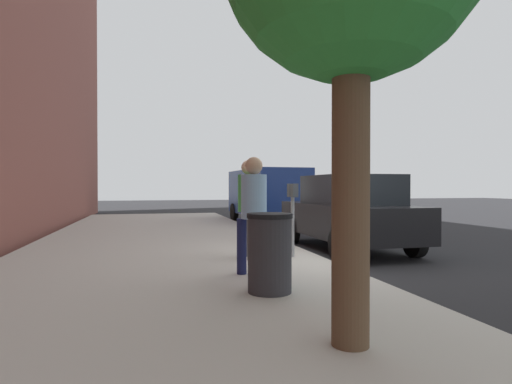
{
  "coord_description": "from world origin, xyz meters",
  "views": [
    {
      "loc": [
        -7.81,
        3.19,
        1.5
      ],
      "look_at": [
        0.72,
        1.09,
        1.39
      ],
      "focal_mm": 29.76,
      "sensor_mm": 36.0,
      "label": 1
    }
  ],
  "objects_px": {
    "parked_van_far": "(266,193)",
    "trash_bin": "(270,253)",
    "pedestrian_at_meter": "(249,200)",
    "parked_sedan_near": "(348,212)",
    "pedestrian_bystander": "(254,205)",
    "parking_meter": "(293,204)"
  },
  "relations": [
    {
      "from": "pedestrian_bystander",
      "to": "trash_bin",
      "type": "bearing_deg",
      "value": -153.67
    },
    {
      "from": "parking_meter",
      "to": "parked_van_far",
      "type": "bearing_deg",
      "value": -12.03
    },
    {
      "from": "parking_meter",
      "to": "parked_sedan_near",
      "type": "xyz_separation_m",
      "value": [
        1.53,
        -1.9,
        -0.27
      ]
    },
    {
      "from": "pedestrian_bystander",
      "to": "trash_bin",
      "type": "height_order",
      "value": "pedestrian_bystander"
    },
    {
      "from": "trash_bin",
      "to": "pedestrian_bystander",
      "type": "bearing_deg",
      "value": -2.97
    },
    {
      "from": "pedestrian_at_meter",
      "to": "parked_sedan_near",
      "type": "relative_size",
      "value": 0.42
    },
    {
      "from": "parked_sedan_near",
      "to": "parked_van_far",
      "type": "relative_size",
      "value": 0.84
    },
    {
      "from": "parked_van_far",
      "to": "parking_meter",
      "type": "bearing_deg",
      "value": 167.97
    },
    {
      "from": "pedestrian_bystander",
      "to": "parked_van_far",
      "type": "distance_m",
      "value": 10.8
    },
    {
      "from": "parking_meter",
      "to": "pedestrian_bystander",
      "type": "height_order",
      "value": "pedestrian_bystander"
    },
    {
      "from": "pedestrian_bystander",
      "to": "parked_sedan_near",
      "type": "height_order",
      "value": "pedestrian_bystander"
    },
    {
      "from": "pedestrian_at_meter",
      "to": "trash_bin",
      "type": "height_order",
      "value": "pedestrian_at_meter"
    },
    {
      "from": "pedestrian_at_meter",
      "to": "parked_van_far",
      "type": "distance_m",
      "value": 9.3
    },
    {
      "from": "parked_sedan_near",
      "to": "parked_van_far",
      "type": "height_order",
      "value": "parked_van_far"
    },
    {
      "from": "parking_meter",
      "to": "parked_sedan_near",
      "type": "distance_m",
      "value": 2.46
    },
    {
      "from": "parked_van_far",
      "to": "trash_bin",
      "type": "bearing_deg",
      "value": 164.98
    },
    {
      "from": "parked_sedan_near",
      "to": "trash_bin",
      "type": "height_order",
      "value": "parked_sedan_near"
    },
    {
      "from": "parked_van_far",
      "to": "pedestrian_bystander",
      "type": "bearing_deg",
      "value": 163.77
    },
    {
      "from": "pedestrian_at_meter",
      "to": "parked_sedan_near",
      "type": "distance_m",
      "value": 3.16
    },
    {
      "from": "parked_sedan_near",
      "to": "pedestrian_bystander",
      "type": "bearing_deg",
      "value": 134.53
    },
    {
      "from": "parked_sedan_near",
      "to": "parked_van_far",
      "type": "distance_m",
      "value": 7.41
    },
    {
      "from": "pedestrian_at_meter",
      "to": "pedestrian_bystander",
      "type": "bearing_deg",
      "value": -101.3
    }
  ]
}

